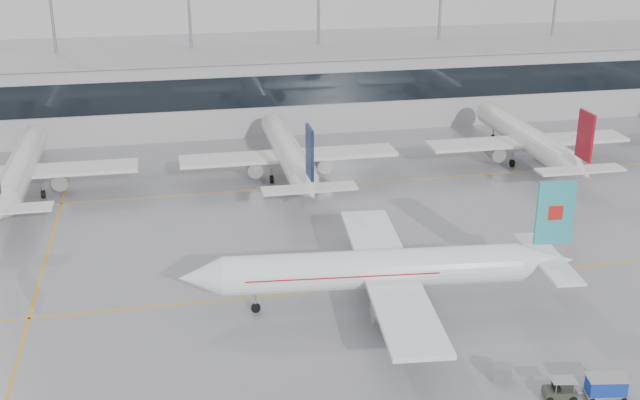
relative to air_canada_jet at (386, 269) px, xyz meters
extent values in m
plane|color=gray|center=(-3.08, 4.11, -3.83)|extent=(320.00, 320.00, 0.00)
cube|color=orange|center=(-3.08, 4.11, -3.82)|extent=(120.00, 0.25, 0.01)
cube|color=orange|center=(-3.08, 34.11, -3.82)|extent=(120.00, 0.25, 0.01)
cube|color=orange|center=(-33.08, 19.11, -3.82)|extent=(0.25, 60.00, 0.01)
cube|color=#9C9CA0|center=(-3.08, 66.11, 2.17)|extent=(180.00, 15.00, 12.00)
cube|color=black|center=(-3.08, 58.56, 3.67)|extent=(180.00, 0.20, 5.00)
cube|color=gray|center=(-3.08, 66.11, 8.37)|extent=(182.00, 16.00, 0.40)
cylinder|color=gray|center=(-36.08, 72.11, 7.17)|extent=(0.50, 0.50, 22.00)
cylinder|color=gray|center=(-14.08, 72.11, 7.17)|extent=(0.50, 0.50, 22.00)
cylinder|color=gray|center=(7.92, 72.11, 7.17)|extent=(0.50, 0.50, 22.00)
cylinder|color=gray|center=(29.92, 72.11, 7.17)|extent=(0.50, 0.50, 22.00)
cylinder|color=gray|center=(51.92, 72.11, 7.17)|extent=(0.50, 0.50, 22.00)
cylinder|color=white|center=(-1.26, 0.12, 0.07)|extent=(28.28, 6.21, 3.68)
cone|color=white|center=(-17.23, 1.57, 0.07)|extent=(4.32, 4.03, 3.68)
cone|color=white|center=(15.50, -1.41, 0.07)|extent=(5.91, 4.17, 3.68)
cube|color=white|center=(0.23, -0.02, -0.33)|extent=(7.74, 30.73, 0.45)
cube|color=white|center=(15.70, -1.43, 0.37)|extent=(3.85, 11.90, 0.25)
cube|color=teal|center=(15.90, -1.45, 5.05)|extent=(3.62, 0.68, 6.28)
cylinder|color=gray|center=(-0.70, -4.76, -1.83)|extent=(3.78, 2.42, 2.10)
cylinder|color=gray|center=(0.17, 4.80, -1.83)|extent=(3.78, 2.42, 2.10)
cylinder|color=gray|center=(-12.25, 1.12, -2.57)|extent=(0.20, 0.20, 1.61)
cylinder|color=black|center=(-12.25, 1.12, -3.38)|extent=(0.92, 0.38, 0.90)
cylinder|color=gray|center=(0.99, -2.70, -2.47)|extent=(0.24, 0.24, 1.61)
cylinder|color=black|center=(0.99, -2.70, -3.28)|extent=(1.14, 0.55, 1.10)
cylinder|color=gray|center=(1.46, 2.48, -2.47)|extent=(0.24, 0.24, 1.61)
cylinder|color=black|center=(1.46, 2.48, -3.28)|extent=(1.14, 0.55, 1.10)
cube|color=#B70F0F|center=(15.90, -1.45, 5.11)|extent=(1.44, 0.58, 1.40)
cube|color=#B70F0F|center=(-4.25, 0.39, 0.27)|extent=(18.26, 5.34, 0.12)
cylinder|color=silver|center=(-38.08, 39.11, -0.03)|extent=(3.59, 27.36, 3.59)
cone|color=silver|center=(-38.08, 54.79, -0.03)|extent=(3.59, 4.00, 3.59)
cone|color=silver|center=(-38.08, 22.63, -0.03)|extent=(3.59, 5.60, 3.59)
cube|color=silver|center=(-38.08, 37.61, -0.43)|extent=(29.64, 5.00, 0.45)
cube|color=silver|center=(-38.08, 22.43, 0.27)|extent=(11.40, 2.80, 0.25)
cylinder|color=gray|center=(-33.28, 38.11, -1.93)|extent=(2.10, 3.60, 2.10)
cylinder|color=gray|center=(-38.08, 49.79, -2.60)|extent=(0.20, 0.20, 1.56)
cylinder|color=black|center=(-38.08, 49.79, -3.38)|extent=(0.30, 0.90, 0.90)
cylinder|color=gray|center=(-40.68, 36.61, -2.50)|extent=(0.24, 0.24, 1.56)
cylinder|color=black|center=(-40.68, 36.61, -3.28)|extent=(0.45, 1.10, 1.10)
cylinder|color=gray|center=(-35.48, 36.61, -2.50)|extent=(0.24, 0.24, 1.56)
cylinder|color=black|center=(-35.48, 36.61, -3.28)|extent=(0.45, 1.10, 1.10)
cylinder|color=silver|center=(-3.08, 39.11, -0.03)|extent=(3.59, 27.36, 3.59)
cone|color=silver|center=(-3.08, 54.79, -0.03)|extent=(3.59, 4.00, 3.59)
cone|color=silver|center=(-3.08, 22.63, -0.03)|extent=(3.59, 5.60, 3.59)
cube|color=silver|center=(-3.08, 37.61, -0.43)|extent=(29.64, 5.00, 0.45)
cube|color=silver|center=(-3.08, 22.43, 0.27)|extent=(11.40, 2.80, 0.25)
cube|color=#0D193F|center=(-3.08, 22.23, 4.83)|extent=(0.35, 3.60, 6.12)
cylinder|color=gray|center=(-7.88, 38.11, -1.93)|extent=(2.10, 3.60, 2.10)
cylinder|color=gray|center=(1.72, 38.11, -1.93)|extent=(2.10, 3.60, 2.10)
cylinder|color=gray|center=(-3.08, 49.79, -2.60)|extent=(0.20, 0.20, 1.56)
cylinder|color=black|center=(-3.08, 49.79, -3.38)|extent=(0.30, 0.90, 0.90)
cylinder|color=gray|center=(-5.68, 36.61, -2.50)|extent=(0.24, 0.24, 1.56)
cylinder|color=black|center=(-5.68, 36.61, -3.28)|extent=(0.45, 1.10, 1.10)
cylinder|color=gray|center=(-0.48, 36.61, -2.50)|extent=(0.24, 0.24, 1.56)
cylinder|color=black|center=(-0.48, 36.61, -3.28)|extent=(0.45, 1.10, 1.10)
cylinder|color=silver|center=(31.92, 39.11, -0.03)|extent=(3.59, 27.36, 3.59)
cone|color=silver|center=(31.92, 54.79, -0.03)|extent=(3.59, 4.00, 3.59)
cone|color=silver|center=(31.92, 22.63, -0.03)|extent=(3.59, 5.60, 3.59)
cube|color=silver|center=(31.92, 37.61, -0.43)|extent=(29.64, 5.00, 0.45)
cube|color=silver|center=(31.92, 22.43, 0.27)|extent=(11.40, 2.80, 0.25)
cube|color=maroon|center=(31.92, 22.23, 4.83)|extent=(0.35, 3.60, 6.12)
cylinder|color=gray|center=(27.12, 38.11, -1.93)|extent=(2.10, 3.60, 2.10)
cylinder|color=gray|center=(36.72, 38.11, -1.93)|extent=(2.10, 3.60, 2.10)
cylinder|color=gray|center=(31.92, 49.79, -2.60)|extent=(0.20, 0.20, 1.56)
cylinder|color=black|center=(31.92, 49.79, -3.38)|extent=(0.30, 0.90, 0.90)
cylinder|color=gray|center=(29.32, 36.61, -2.50)|extent=(0.24, 0.24, 1.56)
cylinder|color=black|center=(29.32, 36.61, -3.28)|extent=(0.45, 1.10, 1.10)
cylinder|color=gray|center=(34.52, 36.61, -2.50)|extent=(0.24, 0.24, 1.56)
cylinder|color=black|center=(34.52, 36.61, -3.28)|extent=(0.45, 1.10, 1.10)
cube|color=#2B3227|center=(9.23, -17.36, -3.27)|extent=(2.62, 1.70, 0.71)
cube|color=gray|center=(9.43, -17.39, -2.08)|extent=(2.12, 1.62, 0.06)
cube|color=black|center=(8.93, -17.31, -2.81)|extent=(0.63, 0.88, 0.41)
cylinder|color=gray|center=(11.03, -17.66, -3.32)|extent=(1.21, 0.28, 0.08)
cylinder|color=gray|center=(8.64, -17.82, -2.56)|extent=(0.08, 0.08, 0.91)
cylinder|color=gray|center=(8.82, -16.72, -2.56)|extent=(0.08, 0.08, 0.91)
cylinder|color=gray|center=(10.04, -18.06, -2.56)|extent=(0.08, 0.08, 0.91)
cylinder|color=gray|center=(10.22, -16.96, -2.56)|extent=(0.08, 0.08, 0.91)
cylinder|color=black|center=(8.44, -16.56, -3.52)|extent=(0.63, 0.30, 0.61)
cylinder|color=black|center=(10.02, -18.16, -3.52)|extent=(0.63, 0.30, 0.61)
cylinder|color=black|center=(10.24, -16.86, -3.52)|extent=(0.63, 0.30, 0.61)
cube|color=gray|center=(12.78, -17.95, -3.36)|extent=(3.34, 2.06, 0.19)
cube|color=#12309F|center=(12.78, -17.95, -2.63)|extent=(3.11, 1.92, 1.25)
cube|color=gray|center=(12.78, -17.95, -1.95)|extent=(3.35, 2.16, 0.10)
cylinder|color=black|center=(11.68, -16.98, -3.57)|extent=(0.54, 0.27, 0.52)
cylinder|color=black|center=(14.14, -17.39, -3.57)|extent=(0.54, 0.27, 0.52)
cube|color=slate|center=(5.92, -14.07, -3.14)|extent=(1.81, 1.76, 1.38)
camera|label=1|loc=(-19.47, -65.47, 33.09)|focal=45.00mm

